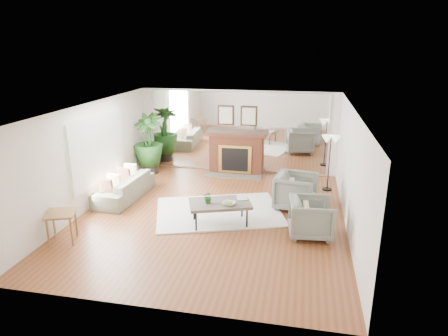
% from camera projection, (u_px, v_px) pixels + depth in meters
% --- Properties ---
extents(ground, '(7.00, 7.00, 0.00)m').
position_uv_depth(ground, '(212.00, 215.00, 9.28)').
color(ground, brown).
rests_on(ground, ground).
extents(wall_left, '(0.02, 7.00, 2.50)m').
position_uv_depth(wall_left, '(89.00, 157.00, 9.48)').
color(wall_left, silver).
rests_on(wall_left, ground).
extents(wall_right, '(0.02, 7.00, 2.50)m').
position_uv_depth(wall_right, '(350.00, 172.00, 8.34)').
color(wall_right, silver).
rests_on(wall_right, ground).
extents(wall_back, '(6.00, 0.02, 2.50)m').
position_uv_depth(wall_back, '(237.00, 132.00, 12.17)').
color(wall_back, silver).
rests_on(wall_back, ground).
extents(mirror_panel, '(5.40, 0.04, 2.40)m').
position_uv_depth(mirror_panel, '(237.00, 132.00, 12.15)').
color(mirror_panel, silver).
rests_on(mirror_panel, wall_back).
extents(window_panel, '(0.04, 2.40, 1.50)m').
position_uv_depth(window_panel, '(98.00, 148.00, 9.81)').
color(window_panel, '#B2E09E').
rests_on(window_panel, wall_left).
extents(fireplace, '(1.85, 0.83, 2.05)m').
position_uv_depth(fireplace, '(236.00, 152.00, 12.13)').
color(fireplace, brown).
rests_on(fireplace, ground).
extents(area_rug, '(3.40, 2.89, 0.03)m').
position_uv_depth(area_rug, '(219.00, 211.00, 9.46)').
color(area_rug, silver).
rests_on(area_rug, ground).
extents(coffee_table, '(1.50, 1.17, 0.53)m').
position_uv_depth(coffee_table, '(220.00, 204.00, 8.67)').
color(coffee_table, '#5F554B').
rests_on(coffee_table, ground).
extents(sofa, '(0.90, 2.06, 0.59)m').
position_uv_depth(sofa, '(124.00, 187.00, 10.23)').
color(sofa, gray).
rests_on(sofa, ground).
extents(armchair_back, '(1.08, 1.06, 0.86)m').
position_uv_depth(armchair_back, '(296.00, 191.00, 9.57)').
color(armchair_back, slate).
rests_on(armchair_back, ground).
extents(armchair_front, '(0.97, 0.94, 0.80)m').
position_uv_depth(armchair_front, '(311.00, 218.00, 8.19)').
color(armchair_front, slate).
rests_on(armchair_front, ground).
extents(side_table, '(0.70, 0.70, 0.63)m').
position_uv_depth(side_table, '(61.00, 217.00, 7.92)').
color(side_table, olive).
rests_on(side_table, ground).
extents(potted_ficus, '(1.04, 1.04, 1.84)m').
position_uv_depth(potted_ficus, '(148.00, 142.00, 12.03)').
color(potted_ficus, black).
rests_on(potted_ficus, ground).
extents(floor_lamp, '(0.49, 0.27, 1.52)m').
position_uv_depth(floor_lamp, '(331.00, 144.00, 10.50)').
color(floor_lamp, black).
rests_on(floor_lamp, ground).
extents(tabletop_plant, '(0.25, 0.22, 0.27)m').
position_uv_depth(tabletop_plant, '(208.00, 197.00, 8.58)').
color(tabletop_plant, '#2F6826').
rests_on(tabletop_plant, coffee_table).
extents(fruit_bowl, '(0.29, 0.29, 0.07)m').
position_uv_depth(fruit_bowl, '(229.00, 203.00, 8.50)').
color(fruit_bowl, olive).
rests_on(fruit_bowl, coffee_table).
extents(book, '(0.30, 0.36, 0.02)m').
position_uv_depth(book, '(237.00, 198.00, 8.88)').
color(book, olive).
rests_on(book, coffee_table).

